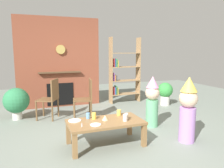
{
  "coord_description": "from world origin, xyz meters",
  "views": [
    {
      "loc": [
        -1.31,
        -3.45,
        1.51
      ],
      "look_at": [
        0.15,
        0.4,
        0.89
      ],
      "focal_mm": 35.07,
      "sensor_mm": 36.0,
      "label": 1
    }
  ],
  "objects": [
    {
      "name": "birthday_cake_slice",
      "position": [
        -0.2,
        -0.22,
        0.45
      ],
      "size": [
        0.1,
        0.1,
        0.08
      ],
      "primitive_type": "cone",
      "color": "#EAC68C",
      "rests_on": "coffee_table"
    },
    {
      "name": "table_fork",
      "position": [
        -0.61,
        -0.33,
        0.41
      ],
      "size": [
        0.05,
        0.15,
        0.01
      ],
      "primitive_type": "cube",
      "rotation": [
        0.0,
        0.0,
        1.34
      ],
      "color": "silver",
      "rests_on": "coffee_table"
    },
    {
      "name": "dining_chair_middle",
      "position": [
        -0.15,
        1.21,
        0.51
      ],
      "size": [
        0.46,
        0.46,
        0.9
      ],
      "rotation": [
        0.0,
        0.0,
        2.98
      ],
      "color": "brown",
      "rests_on": "ground_plane"
    },
    {
      "name": "potted_plant_short",
      "position": [
        -1.61,
        1.72,
        0.42
      ],
      "size": [
        0.56,
        0.56,
        0.71
      ],
      "color": "beige",
      "rests_on": "ground_plane"
    },
    {
      "name": "paper_cup_near_left",
      "position": [
        -0.36,
        -0.1,
        0.46
      ],
      "size": [
        0.07,
        0.07,
        0.11
      ],
      "primitive_type": "cylinder",
      "color": "#F2CC4C",
      "rests_on": "coffee_table"
    },
    {
      "name": "coffee_table",
      "position": [
        -0.21,
        -0.26,
        0.35
      ],
      "size": [
        1.2,
        0.63,
        0.41
      ],
      "color": "olive",
      "rests_on": "ground_plane"
    },
    {
      "name": "brick_fireplace_feature",
      "position": [
        -0.55,
        2.6,
        1.19
      ],
      "size": [
        2.2,
        0.28,
        2.4
      ],
      "color": "brown",
      "rests_on": "ground_plane"
    },
    {
      "name": "dining_chair_left",
      "position": [
        -0.89,
        1.48,
        0.51
      ],
      "size": [
        0.54,
        0.54,
        0.9
      ],
      "rotation": [
        0.0,
        0.0,
        2.67
      ],
      "color": "brown",
      "rests_on": "ground_plane"
    },
    {
      "name": "paper_cup_far_right",
      "position": [
        0.14,
        -0.3,
        0.46
      ],
      "size": [
        0.06,
        0.06,
        0.1
      ],
      "primitive_type": "cylinder",
      "color": "silver",
      "rests_on": "coffee_table"
    },
    {
      "name": "potted_plant_tall",
      "position": [
        2.22,
        1.65,
        0.37
      ],
      "size": [
        0.41,
        0.41,
        0.64
      ],
      "color": "beige",
      "rests_on": "ground_plane"
    },
    {
      "name": "paper_cup_center",
      "position": [
        -0.44,
        -0.04,
        0.45
      ],
      "size": [
        0.06,
        0.06,
        0.09
      ],
      "primitive_type": "cylinder",
      "color": "#669EE0",
      "rests_on": "coffee_table"
    },
    {
      "name": "bookshelf",
      "position": [
        1.23,
        2.4,
        0.87
      ],
      "size": [
        0.9,
        0.28,
        1.9
      ],
      "color": "#9E7A51",
      "rests_on": "ground_plane"
    },
    {
      "name": "child_with_cone_hat",
      "position": [
        1.11,
        -0.6,
        0.58
      ],
      "size": [
        0.3,
        0.3,
        1.1
      ],
      "rotation": [
        0.0,
        0.0,
        2.89
      ],
      "color": "#B27FCC",
      "rests_on": "ground_plane"
    },
    {
      "name": "paper_plate_rear",
      "position": [
        -0.41,
        -0.39,
        0.41
      ],
      "size": [
        0.17,
        0.17,
        0.01
      ],
      "primitive_type": "cylinder",
      "color": "white",
      "rests_on": "coffee_table"
    },
    {
      "name": "paper_cup_near_right",
      "position": [
        0.08,
        -0.38,
        0.46
      ],
      "size": [
        0.07,
        0.07,
        0.11
      ],
      "primitive_type": "cylinder",
      "color": "silver",
      "rests_on": "coffee_table"
    },
    {
      "name": "ground_plane",
      "position": [
        0.0,
        0.0,
        0.0
      ],
      "size": [
        12.0,
        12.0,
        0.0
      ],
      "primitive_type": "plane",
      "color": "gray"
    },
    {
      "name": "child_in_pink",
      "position": [
        0.96,
        0.26,
        0.54
      ],
      "size": [
        0.28,
        0.28,
        1.02
      ],
      "rotation": [
        0.0,
        0.0,
        -2.72
      ],
      "color": "#66B27F",
      "rests_on": "ground_plane"
    },
    {
      "name": "paper_cup_far_left",
      "position": [
        0.11,
        -0.05,
        0.45
      ],
      "size": [
        0.07,
        0.07,
        0.1
      ],
      "primitive_type": "cylinder",
      "color": "#F2CC4C",
      "rests_on": "coffee_table"
    },
    {
      "name": "paper_plate_front",
      "position": [
        -0.67,
        -0.09,
        0.41
      ],
      "size": [
        0.21,
        0.21,
        0.01
      ],
      "primitive_type": "cylinder",
      "color": "white",
      "rests_on": "coffee_table"
    }
  ]
}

